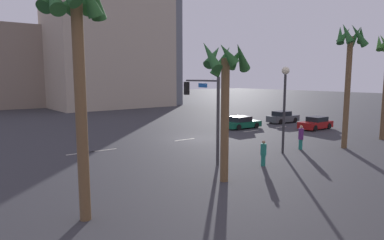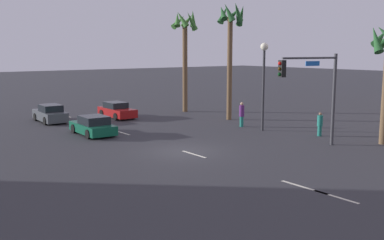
# 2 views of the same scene
# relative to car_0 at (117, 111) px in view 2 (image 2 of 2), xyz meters

# --- Properties ---
(ground_plane) EXTENTS (220.00, 220.00, 0.00)m
(ground_plane) POSITION_rel_car_0_xyz_m (14.11, -3.15, -0.63)
(ground_plane) COLOR #333338
(lane_stripe_0) EXTENTS (2.48, 0.14, 0.01)m
(lane_stripe_0) POSITION_rel_car_0_xyz_m (-3.89, -3.15, -0.62)
(lane_stripe_0) COLOR silver
(lane_stripe_0) RESTS_ON ground_plane
(lane_stripe_1) EXTENTS (1.80, 0.14, 0.01)m
(lane_stripe_1) POSITION_rel_car_0_xyz_m (1.91, -3.15, -0.62)
(lane_stripe_1) COLOR silver
(lane_stripe_1) RESTS_ON ground_plane
(lane_stripe_2) EXTENTS (2.22, 0.14, 0.01)m
(lane_stripe_2) POSITION_rel_car_0_xyz_m (6.68, -3.15, -0.62)
(lane_stripe_2) COLOR silver
(lane_stripe_2) RESTS_ON ground_plane
(lane_stripe_3) EXTENTS (2.11, 0.14, 0.01)m
(lane_stripe_3) POSITION_rel_car_0_xyz_m (15.15, -3.15, -0.62)
(lane_stripe_3) COLOR silver
(lane_stripe_3) RESTS_ON ground_plane
(lane_stripe_4) EXTENTS (2.45, 0.14, 0.01)m
(lane_stripe_4) POSITION_rel_car_0_xyz_m (22.88, -3.15, -0.62)
(lane_stripe_4) COLOR silver
(lane_stripe_4) RESTS_ON ground_plane
(lane_stripe_5) EXTENTS (2.08, 0.14, 0.01)m
(lane_stripe_5) POSITION_rel_car_0_xyz_m (24.44, -3.15, -0.62)
(lane_stripe_5) COLOR silver
(lane_stripe_5) RESTS_ON ground_plane
(car_0) EXTENTS (4.16, 1.86, 1.36)m
(car_0) POSITION_rel_car_0_xyz_m (0.00, 0.00, 0.00)
(car_0) COLOR maroon
(car_0) RESTS_ON ground_plane
(car_1) EXTENTS (4.26, 2.06, 1.34)m
(car_1) POSITION_rel_car_0_xyz_m (6.18, -5.10, -0.01)
(car_1) COLOR #0F5138
(car_1) RESTS_ON ground_plane
(car_2) EXTENTS (4.31, 1.93, 1.45)m
(car_2) POSITION_rel_car_0_xyz_m (-1.17, -5.47, 0.04)
(car_2) COLOR #474C51
(car_2) RESTS_ON ground_plane
(traffic_signal) EXTENTS (0.77, 4.60, 5.61)m
(traffic_signal) POSITION_rel_car_0_xyz_m (18.07, 3.65, 3.19)
(traffic_signal) COLOR #38383D
(traffic_signal) RESTS_ON ground_plane
(streetlamp) EXTENTS (0.56, 0.56, 6.35)m
(streetlamp) POSITION_rel_car_0_xyz_m (12.16, 5.45, 3.80)
(streetlamp) COLOR #2D2D33
(streetlamp) RESTS_ON ground_plane
(pedestrian_0) EXTENTS (0.42, 0.42, 1.90)m
(pedestrian_0) POSITION_rel_car_0_xyz_m (10.00, 5.42, 0.37)
(pedestrian_0) COLOR #1E7266
(pedestrian_0) RESTS_ON ground_plane
(pedestrian_1) EXTENTS (0.52, 0.52, 1.63)m
(pedestrian_1) POSITION_rel_car_0_xyz_m (16.00, 7.04, 0.22)
(pedestrian_1) COLOR #1E7266
(pedestrian_1) RESTS_ON ground_plane
(palm_tree_1) EXTENTS (2.45, 2.46, 9.55)m
(palm_tree_1) POSITION_rel_car_0_xyz_m (0.43, 7.09, 6.32)
(palm_tree_1) COLOR brown
(palm_tree_1) RESTS_ON ground_plane
(palm_tree_2) EXTENTS (2.35, 2.60, 9.70)m
(palm_tree_2) POSITION_rel_car_0_xyz_m (6.76, 7.14, 6.60)
(palm_tree_2) COLOR brown
(palm_tree_2) RESTS_ON ground_plane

